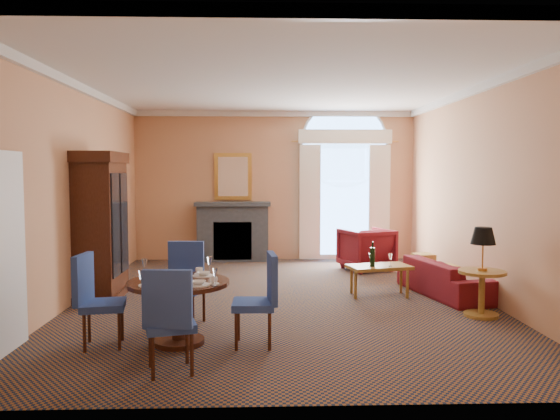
{
  "coord_description": "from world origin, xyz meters",
  "views": [
    {
      "loc": [
        -0.29,
        -8.04,
        1.9
      ],
      "look_at": [
        0.0,
        0.5,
        1.3
      ],
      "focal_mm": 35.0,
      "sensor_mm": 36.0,
      "label": 1
    }
  ],
  "objects_px": {
    "sofa": "(446,278)",
    "armoire": "(101,228)",
    "coffee_table": "(379,267)",
    "side_table": "(482,262)",
    "armchair": "(366,249)",
    "dining_table": "(178,297)"
  },
  "relations": [
    {
      "from": "sofa",
      "to": "armoire",
      "type": "bearing_deg",
      "value": 77.03
    },
    {
      "from": "coffee_table",
      "to": "side_table",
      "type": "height_order",
      "value": "side_table"
    },
    {
      "from": "sofa",
      "to": "armchair",
      "type": "relative_size",
      "value": 2.08
    },
    {
      "from": "sofa",
      "to": "dining_table",
      "type": "bearing_deg",
      "value": 108.88
    },
    {
      "from": "dining_table",
      "to": "side_table",
      "type": "bearing_deg",
      "value": 15.06
    },
    {
      "from": "side_table",
      "to": "armoire",
      "type": "bearing_deg",
      "value": 166.15
    },
    {
      "from": "dining_table",
      "to": "sofa",
      "type": "height_order",
      "value": "dining_table"
    },
    {
      "from": "dining_table",
      "to": "sofa",
      "type": "bearing_deg",
      "value": 31.16
    },
    {
      "from": "armoire",
      "to": "dining_table",
      "type": "bearing_deg",
      "value": -57.06
    },
    {
      "from": "coffee_table",
      "to": "side_table",
      "type": "xyz_separation_m",
      "value": [
        1.1,
        -1.23,
        0.28
      ]
    },
    {
      "from": "armoire",
      "to": "sofa",
      "type": "distance_m",
      "value": 5.33
    },
    {
      "from": "armchair",
      "to": "coffee_table",
      "type": "height_order",
      "value": "coffee_table"
    },
    {
      "from": "armchair",
      "to": "dining_table",
      "type": "bearing_deg",
      "value": 36.77
    },
    {
      "from": "armchair",
      "to": "side_table",
      "type": "relative_size",
      "value": 0.77
    },
    {
      "from": "armoire",
      "to": "side_table",
      "type": "xyz_separation_m",
      "value": [
        5.32,
        -1.31,
        -0.34
      ]
    },
    {
      "from": "armoire",
      "to": "armchair",
      "type": "relative_size",
      "value": 2.45
    },
    {
      "from": "sofa",
      "to": "side_table",
      "type": "bearing_deg",
      "value": 170.02
    },
    {
      "from": "side_table",
      "to": "sofa",
      "type": "bearing_deg",
      "value": 92.3
    },
    {
      "from": "dining_table",
      "to": "coffee_table",
      "type": "bearing_deg",
      "value": 39.77
    },
    {
      "from": "armoire",
      "to": "dining_table",
      "type": "relative_size",
      "value": 1.96
    },
    {
      "from": "sofa",
      "to": "coffee_table",
      "type": "bearing_deg",
      "value": 78.74
    },
    {
      "from": "dining_table",
      "to": "coffee_table",
      "type": "xyz_separation_m",
      "value": [
        2.71,
        2.25,
        -0.09
      ]
    }
  ]
}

